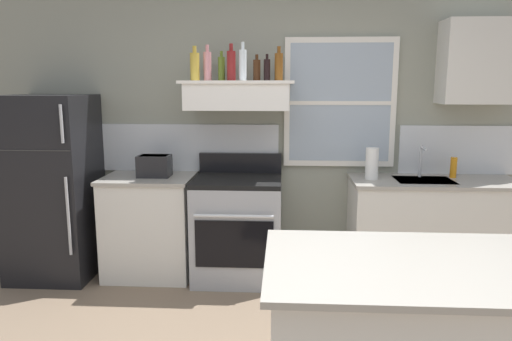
% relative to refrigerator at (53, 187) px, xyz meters
% --- Properties ---
extents(back_wall, '(5.40, 0.11, 2.70)m').
position_rel_refrigerator_xyz_m(back_wall, '(1.93, 0.39, 0.54)').
color(back_wall, gray).
rests_on(back_wall, ground_plane).
extents(refrigerator, '(0.70, 0.72, 1.63)m').
position_rel_refrigerator_xyz_m(refrigerator, '(0.00, 0.00, 0.00)').
color(refrigerator, black).
rests_on(refrigerator, ground_plane).
extents(counter_left_of_stove, '(0.79, 0.63, 0.91)m').
position_rel_refrigerator_xyz_m(counter_left_of_stove, '(0.85, 0.06, -0.36)').
color(counter_left_of_stove, silver).
rests_on(counter_left_of_stove, ground_plane).
extents(toaster, '(0.30, 0.20, 0.19)m').
position_rel_refrigerator_xyz_m(toaster, '(0.91, 0.06, 0.20)').
color(toaster, black).
rests_on(toaster, counter_left_of_stove).
extents(stove_range, '(0.76, 0.69, 1.09)m').
position_rel_refrigerator_xyz_m(stove_range, '(1.65, 0.02, -0.35)').
color(stove_range, '#9EA0A5').
rests_on(stove_range, ground_plane).
extents(range_hood_shelf, '(0.96, 0.52, 0.24)m').
position_rel_refrigerator_xyz_m(range_hood_shelf, '(1.65, 0.12, 0.81)').
color(range_hood_shelf, white).
extents(bottle_champagne_gold_foil, '(0.08, 0.08, 0.29)m').
position_rel_refrigerator_xyz_m(bottle_champagne_gold_foil, '(1.29, 0.08, 1.05)').
color(bottle_champagne_gold_foil, '#B29333').
rests_on(bottle_champagne_gold_foil, range_hood_shelf).
extents(bottle_rose_pink, '(0.07, 0.07, 0.30)m').
position_rel_refrigerator_xyz_m(bottle_rose_pink, '(1.39, 0.13, 1.06)').
color(bottle_rose_pink, '#C67F84').
rests_on(bottle_rose_pink, range_hood_shelf).
extents(bottle_olive_oil_square, '(0.06, 0.06, 0.25)m').
position_rel_refrigerator_xyz_m(bottle_olive_oil_square, '(1.51, 0.14, 1.04)').
color(bottle_olive_oil_square, '#4C601E').
rests_on(bottle_olive_oil_square, range_hood_shelf).
extents(bottle_red_label_wine, '(0.07, 0.07, 0.31)m').
position_rel_refrigerator_xyz_m(bottle_red_label_wine, '(1.60, 0.09, 1.06)').
color(bottle_red_label_wine, maroon).
rests_on(bottle_red_label_wine, range_hood_shelf).
extents(bottle_clear_tall, '(0.06, 0.06, 0.32)m').
position_rel_refrigerator_xyz_m(bottle_clear_tall, '(1.70, 0.07, 1.07)').
color(bottle_clear_tall, silver).
rests_on(bottle_clear_tall, range_hood_shelf).
extents(bottle_brown_stout, '(0.06, 0.06, 0.22)m').
position_rel_refrigerator_xyz_m(bottle_brown_stout, '(1.81, 0.13, 1.02)').
color(bottle_brown_stout, '#381E0F').
rests_on(bottle_brown_stout, range_hood_shelf).
extents(bottle_balsamic_dark, '(0.06, 0.06, 0.22)m').
position_rel_refrigerator_xyz_m(bottle_balsamic_dark, '(1.90, 0.10, 1.03)').
color(bottle_balsamic_dark, black).
rests_on(bottle_balsamic_dark, range_hood_shelf).
extents(bottle_amber_wine, '(0.07, 0.07, 0.29)m').
position_rel_refrigerator_xyz_m(bottle_amber_wine, '(2.00, 0.12, 1.05)').
color(bottle_amber_wine, brown).
rests_on(bottle_amber_wine, range_hood_shelf).
extents(counter_right_with_sink, '(1.43, 0.63, 0.91)m').
position_rel_refrigerator_xyz_m(counter_right_with_sink, '(3.35, 0.06, -0.36)').
color(counter_right_with_sink, silver).
rests_on(counter_right_with_sink, ground_plane).
extents(sink_faucet, '(0.03, 0.17, 0.28)m').
position_rel_refrigerator_xyz_m(sink_faucet, '(3.25, 0.16, 0.27)').
color(sink_faucet, silver).
rests_on(sink_faucet, counter_right_with_sink).
extents(paper_towel_roll, '(0.11, 0.11, 0.27)m').
position_rel_refrigerator_xyz_m(paper_towel_roll, '(2.81, 0.06, 0.23)').
color(paper_towel_roll, white).
rests_on(paper_towel_roll, counter_right_with_sink).
extents(dish_soap_bottle, '(0.06, 0.06, 0.18)m').
position_rel_refrigerator_xyz_m(dish_soap_bottle, '(3.53, 0.16, 0.19)').
color(dish_soap_bottle, orange).
rests_on(dish_soap_bottle, counter_right_with_sink).
extents(upper_cabinet_right, '(0.64, 0.32, 0.70)m').
position_rel_refrigerator_xyz_m(upper_cabinet_right, '(3.70, 0.20, 1.09)').
color(upper_cabinet_right, silver).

